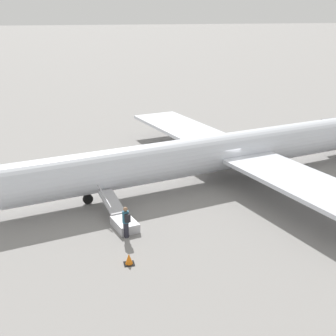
# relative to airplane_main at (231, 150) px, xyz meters

# --- Properties ---
(ground_plane) EXTENTS (600.00, 600.00, 0.00)m
(ground_plane) POSITION_rel_airplane_main_xyz_m (0.97, 0.26, -2.02)
(ground_plane) COLOR gray
(airplane_main) EXTENTS (35.33, 27.66, 6.78)m
(airplane_main) POSITION_rel_airplane_main_xyz_m (0.00, 0.00, 0.00)
(airplane_main) COLOR silver
(airplane_main) RESTS_ON ground
(boarding_stairs) EXTENTS (2.03, 4.14, 1.69)m
(boarding_stairs) POSITION_rel_airplane_main_xyz_m (8.59, 6.27, -1.65)
(boarding_stairs) COLOR #B2B2B7
(boarding_stairs) RESTS_ON ground
(passenger) EXTENTS (0.41, 0.56, 1.74)m
(passenger) POSITION_rel_airplane_main_xyz_m (8.53, 7.73, -1.02)
(passenger) COLOR #23232D
(passenger) RESTS_ON ground
(traffic_cone_near_stairs) EXTENTS (0.51, 0.51, 0.56)m
(traffic_cone_near_stairs) POSITION_rel_airplane_main_xyz_m (8.76, 10.50, -1.76)
(traffic_cone_near_stairs) COLOR black
(traffic_cone_near_stairs) RESTS_ON ground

